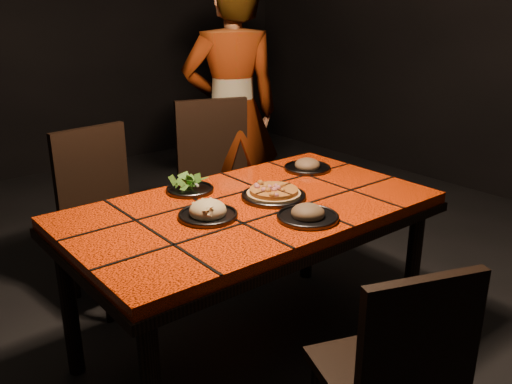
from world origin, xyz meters
TOP-DOWN VIEW (x-y plane):
  - room_shell at (0.00, 0.00)m, footprint 6.04×7.04m
  - dining_table at (0.00, 0.00)m, footprint 1.62×0.92m
  - chair_near at (-0.15, -0.92)m, footprint 0.51×0.51m
  - chair_far_left at (-0.28, 0.94)m, footprint 0.47×0.47m
  - chair_far_right at (0.47, 0.94)m, footprint 0.58×0.58m
  - diner at (0.73, 1.12)m, footprint 0.76×0.64m
  - plate_pizza at (0.13, -0.00)m, footprint 0.29×0.29m
  - plate_pasta at (-0.23, -0.01)m, footprint 0.25×0.25m
  - plate_salad at (-0.12, 0.31)m, footprint 0.22×0.22m
  - plate_mushroom_a at (0.07, -0.28)m, footprint 0.26×0.26m
  - plate_mushroom_b at (0.55, 0.22)m, footprint 0.24×0.24m

SIDE VIEW (x-z plane):
  - chair_near at x=-0.15m, z-range 0.06..0.94m
  - chair_far_left at x=-0.28m, z-range 0.07..1.02m
  - chair_far_right at x=0.47m, z-range 0.07..1.09m
  - dining_table at x=0.00m, z-range 0.30..1.05m
  - plate_pizza at x=0.13m, z-range 0.75..0.79m
  - plate_mushroom_b at x=0.55m, z-range 0.73..0.81m
  - plate_pasta at x=-0.23m, z-range 0.73..0.81m
  - plate_mushroom_a at x=0.07m, z-range 0.73..0.81m
  - plate_salad at x=-0.12m, z-range 0.74..0.81m
  - diner at x=0.73m, z-range 0.00..1.78m
  - room_shell at x=0.00m, z-range -0.04..3.04m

